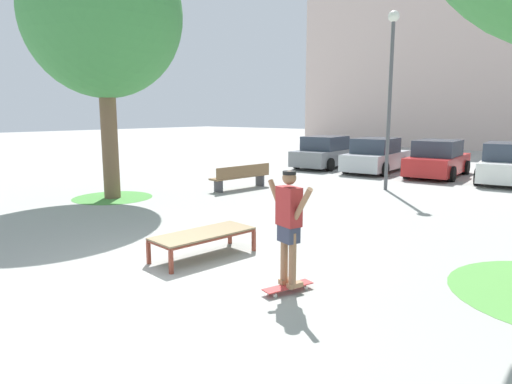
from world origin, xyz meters
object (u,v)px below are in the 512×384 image
object	(u,v)px
tree_near_left	(103,15)
light_post	(391,75)
park_bench	(241,176)
skateboard	(288,287)
car_grey	(326,153)
skate_box	(203,235)
car_silver	(376,156)
car_red	(438,160)
skater	(289,220)
car_white	(508,164)

from	to	relation	value
tree_near_left	light_post	distance (m)	9.13
park_bench	skateboard	bearing A→B (deg)	-44.59
car_grey	skate_box	bearing A→B (deg)	-67.76
tree_near_left	car_grey	distance (m)	12.16
light_post	skate_box	bearing A→B (deg)	-86.44
car_grey	car_silver	world-z (taller)	same
car_silver	skateboard	bearing A→B (deg)	-69.88
car_grey	car_red	bearing A→B (deg)	1.39
skateboard	light_post	distance (m)	10.62
skater	car_red	world-z (taller)	skater
skateboard	car_silver	bearing A→B (deg)	110.12
skate_box	car_red	size ratio (longest dim) A/B	0.46
skateboard	car_grey	xyz separation A→B (m)	(-7.69, 13.93, 0.61)
light_post	car_red	bearing A→B (deg)	86.87
light_post	park_bench	bearing A→B (deg)	-141.84
car_grey	car_white	world-z (taller)	same
skate_box	car_silver	world-z (taller)	car_silver
car_red	car_white	size ratio (longest dim) A/B	0.99
skater	skate_box	bearing A→B (deg)	170.11
car_red	tree_near_left	bearing A→B (deg)	-118.49
skater	car_red	xyz separation A→B (m)	(-2.47, 14.06, -0.38)
car_silver	light_post	size ratio (longest dim) A/B	0.74
car_red	park_bench	world-z (taller)	car_red
skater	tree_near_left	distance (m)	10.01
skater	car_silver	distance (m)	14.76
tree_near_left	car_grey	bearing A→B (deg)	85.32
skateboard	light_post	xyz separation A→B (m)	(-2.71, 9.56, 3.75)
car_white	light_post	size ratio (longest dim) A/B	0.75
car_grey	park_bench	world-z (taller)	car_grey
skateboard	skater	bearing A→B (deg)	71.92
skater	car_white	distance (m)	13.98
car_red	car_white	xyz separation A→B (m)	(2.61, -0.08, 0.00)
car_grey	tree_near_left	bearing A→B (deg)	-94.68
skateboard	park_bench	world-z (taller)	park_bench
car_white	light_post	distance (m)	6.13
skate_box	car_grey	world-z (taller)	car_grey
skateboard	park_bench	size ratio (longest dim) A/B	0.34
car_white	skater	bearing A→B (deg)	-90.59
skate_box	car_white	xyz separation A→B (m)	(2.29, 13.60, 0.28)
skate_box	car_grey	size ratio (longest dim) A/B	0.46
car_silver	car_red	distance (m)	2.62
car_white	tree_near_left	bearing A→B (deg)	-127.94
skateboard	skater	xyz separation A→B (m)	(0.00, 0.00, 0.99)
skate_box	light_post	distance (m)	9.81
skateboard	car_grey	bearing A→B (deg)	118.88
skater	park_bench	xyz separation A→B (m)	(-6.60, 6.50, -0.62)
skater	car_silver	size ratio (longest dim) A/B	0.39
car_silver	light_post	distance (m)	5.82
skater	car_grey	size ratio (longest dim) A/B	0.39
skate_box	tree_near_left	bearing A→B (deg)	159.74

